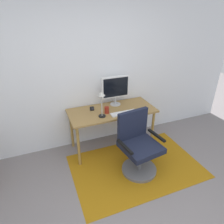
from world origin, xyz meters
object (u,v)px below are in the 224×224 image
(computer_mouse, at_px, (142,110))
(desk_lamp, at_px, (102,99))
(cell_phone, at_px, (92,109))
(desk, at_px, (112,114))
(office_chair, at_px, (138,148))
(keyboard, at_px, (124,113))
(coffee_cup, at_px, (107,110))
(monitor, at_px, (115,88))

(computer_mouse, xyz_separation_m, desk_lamp, (-0.66, 0.06, 0.27))
(computer_mouse, distance_m, cell_phone, 0.82)
(desk, height_order, office_chair, office_chair)
(keyboard, relative_size, cell_phone, 3.07)
(desk, xyz_separation_m, desk_lamp, (-0.23, -0.15, 0.37))
(desk, distance_m, cell_phone, 0.34)
(coffee_cup, relative_size, desk_lamp, 0.26)
(coffee_cup, distance_m, cell_phone, 0.29)
(office_chair, bearing_deg, cell_phone, 109.99)
(desk, bearing_deg, desk_lamp, -146.06)
(office_chair, bearing_deg, monitor, 83.09)
(desk, xyz_separation_m, coffee_cup, (-0.12, -0.07, 0.13))
(monitor, height_order, computer_mouse, monitor)
(coffee_cup, xyz_separation_m, cell_phone, (-0.18, 0.23, -0.05))
(monitor, relative_size, computer_mouse, 4.81)
(keyboard, distance_m, computer_mouse, 0.31)
(keyboard, height_order, desk_lamp, desk_lamp)
(monitor, height_order, office_chair, monitor)
(coffee_cup, bearing_deg, computer_mouse, -14.18)
(keyboard, height_order, office_chair, office_chair)
(keyboard, bearing_deg, coffee_cup, 154.02)
(desk, bearing_deg, cell_phone, 151.41)
(desk, height_order, coffee_cup, coffee_cup)
(monitor, bearing_deg, keyboard, -90.81)
(keyboard, distance_m, coffee_cup, 0.28)
(desk, height_order, keyboard, keyboard)
(desk, xyz_separation_m, monitor, (0.13, 0.17, 0.37))
(office_chair, bearing_deg, keyboard, 84.40)
(keyboard, bearing_deg, monitor, 89.19)
(desk, xyz_separation_m, cell_phone, (-0.29, 0.16, 0.08))
(desk, xyz_separation_m, office_chair, (0.14, -0.67, -0.26))
(desk_lamp, relative_size, office_chair, 0.44)
(computer_mouse, bearing_deg, desk, 154.09)
(keyboard, height_order, coffee_cup, coffee_cup)
(office_chair, bearing_deg, computer_mouse, 49.65)
(cell_phone, height_order, desk_lamp, desk_lamp)
(monitor, height_order, desk_lamp, monitor)
(keyboard, relative_size, office_chair, 0.46)
(coffee_cup, distance_m, office_chair, 0.76)
(desk, distance_m, office_chair, 0.73)
(computer_mouse, xyz_separation_m, office_chair, (-0.29, -0.46, -0.35))
(desk, relative_size, keyboard, 3.30)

